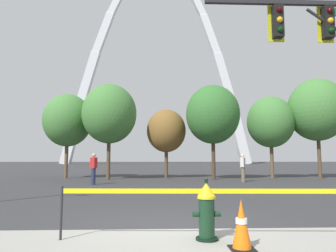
% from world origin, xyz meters
% --- Properties ---
extents(ground_plane, '(240.00, 240.00, 0.00)m').
position_xyz_m(ground_plane, '(0.00, 0.00, 0.00)').
color(ground_plane, '#333335').
extents(fire_hydrant, '(0.46, 0.48, 0.99)m').
position_xyz_m(fire_hydrant, '(0.56, -0.98, 0.47)').
color(fire_hydrant, black).
rests_on(fire_hydrant, ground).
extents(caution_tape_barrier, '(5.30, 0.31, 0.87)m').
position_xyz_m(caution_tape_barrier, '(0.80, -1.02, 0.61)').
color(caution_tape_barrier, '#232326').
rests_on(caution_tape_barrier, ground).
extents(traffic_cone_by_hydrant, '(0.36, 0.36, 0.73)m').
position_xyz_m(traffic_cone_by_hydrant, '(0.99, -1.52, 0.36)').
color(traffic_cone_by_hydrant, black).
rests_on(traffic_cone_by_hydrant, ground).
extents(monument_arch, '(45.37, 2.21, 52.75)m').
position_xyz_m(monument_arch, '(0.00, 68.22, 22.84)').
color(monument_arch, silver).
rests_on(monument_arch, ground).
extents(tree_far_left, '(3.29, 3.29, 5.75)m').
position_xyz_m(tree_far_left, '(-6.33, 15.22, 3.93)').
color(tree_far_left, brown).
rests_on(tree_far_left, ground).
extents(tree_left_mid, '(3.53, 3.53, 6.17)m').
position_xyz_m(tree_left_mid, '(-3.29, 13.94, 4.22)').
color(tree_left_mid, brown).
rests_on(tree_left_mid, ground).
extents(tree_center_left, '(2.70, 2.70, 4.73)m').
position_xyz_m(tree_center_left, '(0.46, 15.24, 3.23)').
color(tree_center_left, brown).
rests_on(tree_center_left, ground).
extents(tree_center_right, '(3.49, 3.49, 6.12)m').
position_xyz_m(tree_center_right, '(3.45, 13.72, 4.18)').
color(tree_center_right, '#473323').
rests_on(tree_center_right, ground).
extents(tree_right_mid, '(3.19, 3.19, 5.58)m').
position_xyz_m(tree_right_mid, '(7.63, 14.69, 3.82)').
color(tree_right_mid, brown).
rests_on(tree_right_mid, ground).
extents(tree_far_right, '(3.86, 3.86, 6.76)m').
position_xyz_m(tree_far_right, '(10.71, 14.29, 4.63)').
color(tree_far_right, brown).
rests_on(tree_far_right, ground).
extents(pedestrian_walking_left, '(0.39, 0.37, 1.59)m').
position_xyz_m(pedestrian_walking_left, '(-3.45, 9.98, 0.82)').
color(pedestrian_walking_left, '#232847').
rests_on(pedestrian_walking_left, ground).
extents(pedestrian_standing_center, '(0.36, 0.39, 1.59)m').
position_xyz_m(pedestrian_standing_center, '(4.70, 11.43, 0.82)').
color(pedestrian_standing_center, brown).
rests_on(pedestrian_standing_center, ground).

